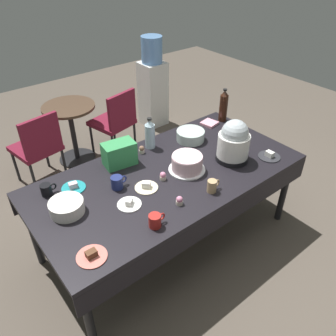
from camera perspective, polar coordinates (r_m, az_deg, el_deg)
name	(u,v)px	position (r m, az deg, el deg)	size (l,w,h in m)	color
ground	(168,238)	(3.23, 0.00, -11.68)	(9.00, 9.00, 0.00)	brown
potluck_table	(168,179)	(2.76, 0.00, -1.89)	(2.20, 1.10, 0.75)	black
frosted_layer_cake	(187,163)	(2.73, 3.22, 0.81)	(0.30, 0.30, 0.14)	silver
slow_cooker	(234,142)	(2.85, 10.99, 4.35)	(0.28, 0.28, 0.37)	black
glass_salad_bowl	(190,135)	(3.15, 3.80, 5.49)	(0.26, 0.26, 0.09)	#B2C6BC
ceramic_snack_bowl	(67,207)	(2.44, -16.67, -6.29)	(0.24, 0.24, 0.09)	silver
dessert_plate_teal	(73,187)	(2.66, -15.61, -3.09)	(0.18, 0.18, 0.05)	teal
dessert_plate_white	(129,204)	(2.44, -6.53, -5.96)	(0.18, 0.18, 0.05)	white
dessert_plate_cream	(146,187)	(2.57, -3.66, -3.14)	(0.18, 0.18, 0.06)	beige
dessert_plate_charcoal	(269,156)	(3.04, 16.67, 1.99)	(0.19, 0.19, 0.05)	#2D2D33
dessert_plate_coral	(92,256)	(2.14, -12.71, -14.18)	(0.19, 0.19, 0.05)	#E07266
cupcake_vanilla	(142,150)	(2.97, -4.44, 3.11)	(0.05, 0.05, 0.07)	beige
cupcake_cocoa	(163,176)	(2.64, -0.86, -1.36)	(0.05, 0.05, 0.07)	beige
cupcake_berry	(179,201)	(2.41, 1.94, -5.51)	(0.05, 0.05, 0.07)	beige
soda_bottle_water	(150,134)	(3.00, -3.06, 5.73)	(0.09, 0.09, 0.29)	silver
soda_bottle_cola	(224,106)	(3.49, 9.32, 10.25)	(0.08, 0.08, 0.34)	#33190F
coffee_mug_red	(155,221)	(2.24, -2.16, -8.82)	(0.13, 0.08, 0.09)	#B2231E
coffee_mug_tan	(212,186)	(2.54, 7.45, -3.00)	(0.11, 0.07, 0.10)	tan
coffee_mug_navy	(117,182)	(2.58, -8.53, -2.41)	(0.13, 0.09, 0.10)	navy
coffee_mug_black	(47,190)	(2.64, -19.74, -3.44)	(0.12, 0.08, 0.09)	black
soda_carton	(119,154)	(2.81, -8.19, 2.38)	(0.26, 0.16, 0.20)	#338C4C
paper_napkin_stack	(209,123)	(3.46, 6.97, 7.49)	(0.14, 0.14, 0.02)	pink
maroon_chair_left	(38,145)	(3.84, -21.01, 3.63)	(0.51, 0.51, 0.85)	maroon
maroon_chair_right	(116,119)	(4.15, -8.80, 8.13)	(0.53, 0.53, 0.85)	maroon
round_cafe_table	(71,123)	(4.16, -15.95, 7.26)	(0.60, 0.60, 0.72)	#473323
water_cooler	(153,85)	(4.84, -2.58, 13.81)	(0.32, 0.32, 1.24)	silver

